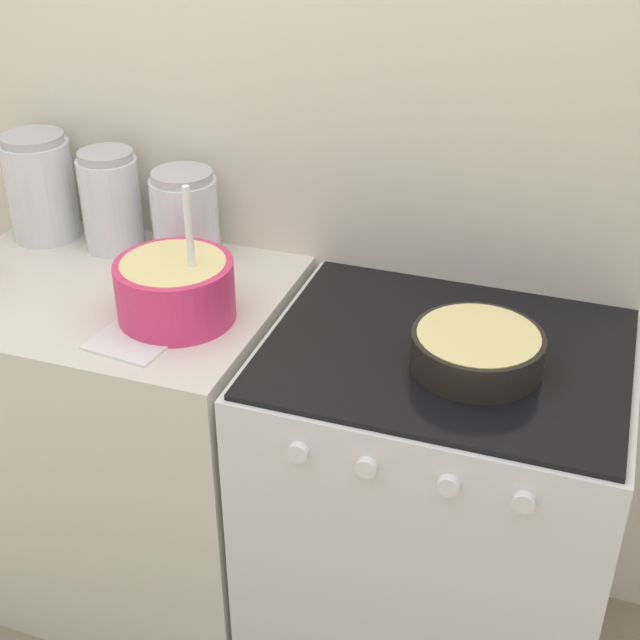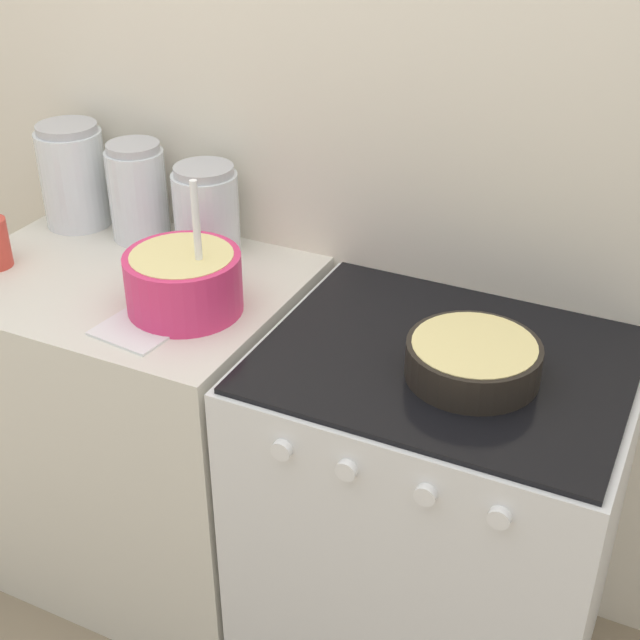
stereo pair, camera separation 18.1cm
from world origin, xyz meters
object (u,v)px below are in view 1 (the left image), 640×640
(stove, at_px, (433,512))
(storage_jar_left, at_px, (41,194))
(mixing_bowl, at_px, (175,286))
(baking_pan, at_px, (477,349))
(storage_jar_middle, at_px, (112,207))
(storage_jar_right, at_px, (186,222))

(stove, xyz_separation_m, storage_jar_left, (-1.08, 0.20, 0.56))
(mixing_bowl, bearing_deg, stove, 6.26)
(stove, relative_size, baking_pan, 3.38)
(baking_pan, bearing_deg, storage_jar_middle, 165.45)
(stove, height_order, storage_jar_left, storage_jar_left)
(stove, height_order, baking_pan, baking_pan)
(stove, bearing_deg, mixing_bowl, -173.74)
(mixing_bowl, bearing_deg, storage_jar_middle, 138.90)
(storage_jar_middle, bearing_deg, storage_jar_left, 180.00)
(storage_jar_middle, xyz_separation_m, storage_jar_right, (0.20, 0.00, -0.01))
(baking_pan, height_order, storage_jar_left, storage_jar_left)
(stove, distance_m, storage_jar_middle, 1.06)
(storage_jar_right, bearing_deg, stove, -16.56)
(baking_pan, bearing_deg, stove, 146.93)
(storage_jar_left, bearing_deg, storage_jar_right, 0.00)
(mixing_bowl, distance_m, storage_jar_middle, 0.41)
(stove, xyz_separation_m, mixing_bowl, (-0.58, -0.06, 0.52))
(baking_pan, bearing_deg, storage_jar_left, 167.90)
(mixing_bowl, distance_m, storage_jar_right, 0.29)
(stove, bearing_deg, storage_jar_left, 169.36)
(stove, distance_m, baking_pan, 0.49)
(mixing_bowl, xyz_separation_m, storage_jar_right, (-0.11, 0.27, 0.02))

